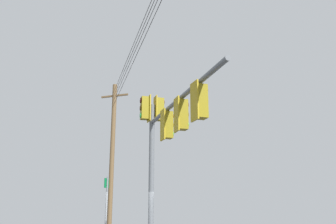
# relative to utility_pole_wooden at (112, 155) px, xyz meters

# --- Properties ---
(signal_mast_assembly) EXTENTS (6.36, 2.67, 6.20)m
(signal_mast_assembly) POSITION_rel_utility_pole_wooden_xyz_m (-13.06, -4.20, -1.06)
(signal_mast_assembly) COLOR slate
(signal_mast_assembly) RESTS_ON ground
(utility_pole_wooden) EXTENTS (0.77, 2.11, 10.83)m
(utility_pole_wooden) POSITION_rel_utility_pole_wooden_xyz_m (0.00, 0.00, 0.00)
(utility_pole_wooden) COLOR brown
(utility_pole_wooden) RESTS_ON ground
(route_sign_primary) EXTENTS (0.25, 0.14, 3.07)m
(route_sign_primary) POSITION_rel_utility_pole_wooden_xyz_m (-11.27, -1.97, -3.76)
(route_sign_primary) COLOR slate
(route_sign_primary) RESTS_ON ground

